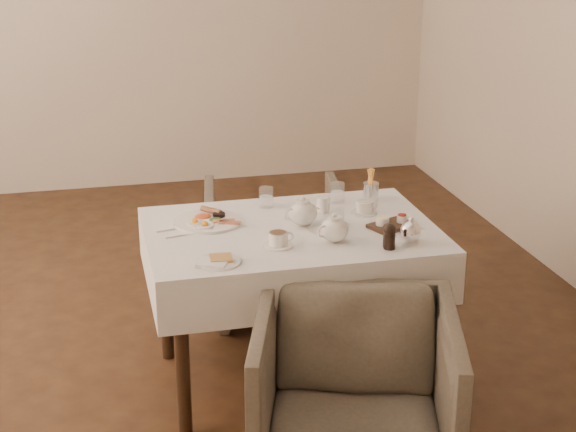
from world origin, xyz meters
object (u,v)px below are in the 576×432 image
(table, at_px, (291,253))
(teapot_centre, at_px, (303,211))
(armchair_far, at_px, (274,249))
(breakfast_plate, at_px, (208,220))
(armchair_near, at_px, (355,397))

(table, distance_m, teapot_centre, 0.20)
(armchair_far, height_order, teapot_centre, teapot_centre)
(table, distance_m, armchair_far, 0.83)
(table, xyz_separation_m, armchair_far, (0.09, 0.77, -0.29))
(teapot_centre, bearing_deg, breakfast_plate, 148.11)
(armchair_far, bearing_deg, table, 91.76)
(table, height_order, teapot_centre, teapot_centre)
(table, bearing_deg, armchair_far, 83.14)
(breakfast_plate, distance_m, teapot_centre, 0.43)
(table, relative_size, armchair_far, 1.69)
(breakfast_plate, relative_size, teapot_centre, 1.76)
(armchair_near, height_order, teapot_centre, teapot_centre)
(table, relative_size, teapot_centre, 7.38)
(armchair_near, xyz_separation_m, teapot_centre, (-0.00, 0.80, 0.47))
(armchair_near, bearing_deg, armchair_far, 106.07)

